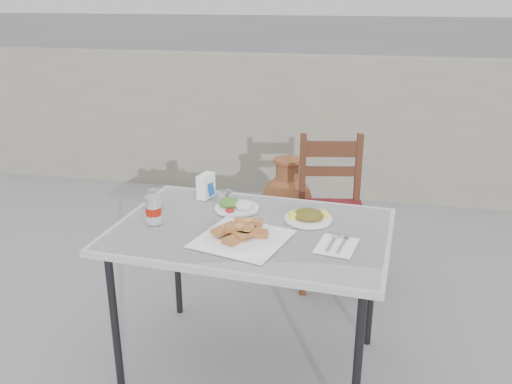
% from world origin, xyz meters
% --- Properties ---
extents(ground, '(80.00, 80.00, 0.00)m').
position_xyz_m(ground, '(0.00, 0.00, 0.00)').
color(ground, slate).
rests_on(ground, ground).
extents(cafe_table, '(1.25, 0.89, 0.73)m').
position_xyz_m(cafe_table, '(0.16, 0.02, 0.68)').
color(cafe_table, black).
rests_on(cafe_table, ground).
extents(pide_plate, '(0.42, 0.42, 0.07)m').
position_xyz_m(pide_plate, '(0.15, -0.11, 0.76)').
color(pide_plate, white).
rests_on(pide_plate, cafe_table).
extents(salad_rice_plate, '(0.21, 0.21, 0.05)m').
position_xyz_m(salad_rice_plate, '(0.05, 0.20, 0.75)').
color(salad_rice_plate, white).
rests_on(salad_rice_plate, cafe_table).
extents(salad_chopped_plate, '(0.22, 0.22, 0.05)m').
position_xyz_m(salad_chopped_plate, '(0.40, 0.15, 0.75)').
color(salad_chopped_plate, white).
rests_on(salad_chopped_plate, cafe_table).
extents(soda_can, '(0.07, 0.07, 0.13)m').
position_xyz_m(soda_can, '(-0.27, -0.03, 0.79)').
color(soda_can, silver).
rests_on(soda_can, cafe_table).
extents(cola_glass, '(0.06, 0.06, 0.09)m').
position_xyz_m(cola_glass, '(-0.34, 0.15, 0.77)').
color(cola_glass, white).
rests_on(cola_glass, cafe_table).
extents(napkin_holder, '(0.08, 0.11, 0.12)m').
position_xyz_m(napkin_holder, '(-0.14, 0.33, 0.79)').
color(napkin_holder, white).
rests_on(napkin_holder, cafe_table).
extents(condiment_caddy, '(0.11, 0.10, 0.07)m').
position_xyz_m(condiment_caddy, '(-0.02, 0.28, 0.75)').
color(condiment_caddy, '#B3B3BA').
rests_on(condiment_caddy, cafe_table).
extents(cutlery_napkin, '(0.18, 0.22, 0.01)m').
position_xyz_m(cutlery_napkin, '(0.54, -0.08, 0.73)').
color(cutlery_napkin, white).
rests_on(cutlery_napkin, cafe_table).
extents(chair, '(0.47, 0.47, 0.90)m').
position_xyz_m(chair, '(0.44, 0.96, 0.47)').
color(chair, '#381B0F').
rests_on(chair, ground).
extents(terracotta_urn, '(0.37, 0.37, 0.65)m').
position_xyz_m(terracotta_urn, '(0.11, 1.33, 0.30)').
color(terracotta_urn, brown).
rests_on(terracotta_urn, ground).
extents(back_wall, '(6.00, 0.25, 1.20)m').
position_xyz_m(back_wall, '(0.00, 2.50, 0.60)').
color(back_wall, gray).
rests_on(back_wall, ground).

